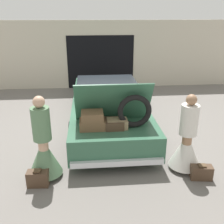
{
  "coord_description": "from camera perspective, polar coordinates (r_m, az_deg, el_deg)",
  "views": [
    {
      "loc": [
        -0.51,
        -7.18,
        3.13
      ],
      "look_at": [
        0.0,
        -1.45,
        0.91
      ],
      "focal_mm": 42.0,
      "sensor_mm": 36.0,
      "label": 1
    }
  ],
  "objects": [
    {
      "name": "ground_plane",
      "position": [
        7.85,
        -0.95,
        -2.37
      ],
      "size": [
        40.0,
        40.0,
        0.0
      ],
      "primitive_type": "plane",
      "color": "slate"
    },
    {
      "name": "car",
      "position": [
        7.62,
        -0.97,
        1.46
      ],
      "size": [
        2.03,
        5.37,
        1.73
      ],
      "color": "#336047",
      "rests_on": "ground_plane"
    },
    {
      "name": "suitcase_beside_left_person",
      "position": [
        5.32,
        -15.81,
        -13.73
      ],
      "size": [
        0.41,
        0.23,
        0.34
      ],
      "color": "#473323",
      "rests_on": "ground_plane"
    },
    {
      "name": "person_right",
      "position": [
        5.63,
        15.91,
        -6.68
      ],
      "size": [
        0.67,
        0.67,
        1.64
      ],
      "rotation": [
        0.0,
        0.0,
        1.38
      ],
      "color": "#997051",
      "rests_on": "ground_plane"
    },
    {
      "name": "suitcase_beside_right_person",
      "position": [
        5.6,
        18.86,
        -12.31
      ],
      "size": [
        0.44,
        0.25,
        0.32
      ],
      "color": "#473323",
      "rests_on": "ground_plane"
    },
    {
      "name": "person_left",
      "position": [
        5.33,
        -14.62,
        -7.93
      ],
      "size": [
        0.67,
        0.67,
        1.7
      ],
      "rotation": [
        0.0,
        0.0,
        -1.78
      ],
      "color": "tan",
      "rests_on": "ground_plane"
    },
    {
      "name": "garage_wall_back",
      "position": [
        11.34,
        -2.52,
        12.29
      ],
      "size": [
        12.0,
        0.14,
        2.8
      ],
      "color": "beige",
      "rests_on": "ground_plane"
    }
  ]
}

